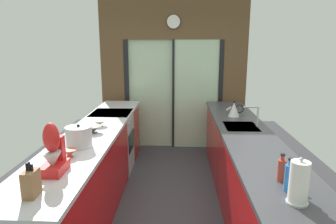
% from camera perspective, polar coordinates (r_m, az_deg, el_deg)
% --- Properties ---
extents(ground_plane, '(5.04, 7.60, 0.02)m').
position_cam_1_polar(ground_plane, '(4.26, 0.42, -14.50)').
color(ground_plane, '#38383D').
extents(back_wall_unit, '(2.64, 0.12, 2.70)m').
position_cam_1_polar(back_wall_unit, '(5.60, 1.01, 8.49)').
color(back_wall_unit, brown).
rests_on(back_wall_unit, ground_plane).
extents(left_counter_run, '(0.62, 3.80, 0.92)m').
position_cam_1_polar(left_counter_run, '(3.78, -13.99, -10.70)').
color(left_counter_run, '#AD0C0F').
rests_on(left_counter_run, ground_plane).
extents(right_counter_run, '(0.62, 3.80, 0.92)m').
position_cam_1_polar(right_counter_run, '(3.87, 14.09, -10.11)').
color(right_counter_run, '#AD0C0F').
rests_on(right_counter_run, ground_plane).
extents(sink_faucet, '(0.19, 0.02, 0.26)m').
position_cam_1_polar(sink_faucet, '(3.95, 15.95, -0.17)').
color(sink_faucet, '#B7BABC').
rests_on(sink_faucet, right_counter_run).
extents(oven_range, '(0.60, 0.60, 0.92)m').
position_cam_1_polar(oven_range, '(4.79, -10.31, -5.52)').
color(oven_range, '#B7BABC').
rests_on(oven_range, ground_plane).
extents(mixing_bowl_near, '(0.14, 0.14, 0.08)m').
position_cam_1_polar(mixing_bowl_near, '(2.96, -17.92, -7.28)').
color(mixing_bowl_near, '#BC4C38').
rests_on(mixing_bowl_near, left_counter_run).
extents(mixing_bowl_mid, '(0.21, 0.21, 0.08)m').
position_cam_1_polar(mixing_bowl_mid, '(3.67, -13.81, -3.12)').
color(mixing_bowl_mid, '#514C47').
rests_on(mixing_bowl_mid, left_counter_run).
extents(mixing_bowl_far, '(0.18, 0.18, 0.07)m').
position_cam_1_polar(mixing_bowl_far, '(3.94, -12.65, -2.00)').
color(mixing_bowl_far, gray).
rests_on(mixing_bowl_far, left_counter_run).
extents(knife_block, '(0.08, 0.14, 0.25)m').
position_cam_1_polar(knife_block, '(2.32, -24.17, -12.02)').
color(knife_block, brown).
rests_on(knife_block, left_counter_run).
extents(stand_mixer, '(0.17, 0.27, 0.42)m').
position_cam_1_polar(stand_mixer, '(2.63, -20.60, -7.31)').
color(stand_mixer, red).
rests_on(stand_mixer, left_counter_run).
extents(stock_pot, '(0.27, 0.27, 0.24)m').
position_cam_1_polar(stock_pot, '(3.20, -16.27, -4.46)').
color(stock_pot, '#B7BABC').
rests_on(stock_pot, left_counter_run).
extents(kettle, '(0.25, 0.16, 0.22)m').
position_cam_1_polar(kettle, '(4.44, 12.23, 0.49)').
color(kettle, '#B7BABC').
rests_on(kettle, right_counter_run).
extents(soap_bottle_near, '(0.07, 0.07, 0.25)m').
position_cam_1_polar(soap_bottle_near, '(2.35, 21.71, -11.28)').
color(soap_bottle_near, '#286BB7').
rests_on(soap_bottle_near, right_counter_run).
extents(soap_bottle_far, '(0.06, 0.06, 0.22)m').
position_cam_1_polar(soap_bottle_far, '(2.50, 20.43, -10.05)').
color(soap_bottle_far, '#B23D2D').
rests_on(soap_bottle_far, right_counter_run).
extents(paper_towel_roll, '(0.14, 0.14, 0.32)m').
position_cam_1_polar(paper_towel_roll, '(2.20, 23.22, -12.05)').
color(paper_towel_roll, '#B7BABC').
rests_on(paper_towel_roll, right_counter_run).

